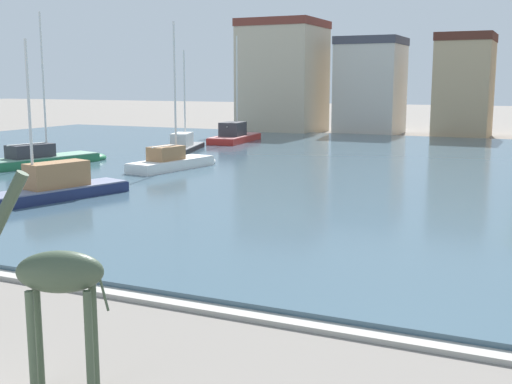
% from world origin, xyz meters
% --- Properties ---
extents(harbor_water, '(89.51, 49.85, 0.25)m').
position_xyz_m(harbor_water, '(0.00, 32.41, 0.13)').
color(harbor_water, '#3D5666').
rests_on(harbor_water, ground).
extents(quay_edge_coping, '(89.51, 0.50, 0.12)m').
position_xyz_m(quay_edge_coping, '(0.00, 7.24, 0.06)').
color(quay_edge_coping, '#ADA89E').
rests_on(quay_edge_coping, ground).
extents(giraffe_statue, '(2.29, 1.39, 4.21)m').
position_xyz_m(giraffe_statue, '(0.74, 2.47, 2.15)').
color(giraffe_statue, '#3D4C38').
rests_on(giraffe_statue, ground).
extents(sailboat_navy, '(3.96, 9.14, 7.22)m').
position_xyz_m(sailboat_navy, '(-11.97, 15.47, 0.61)').
color(sailboat_navy, navy).
rests_on(sailboat_navy, ground).
extents(sailboat_white, '(2.73, 7.20, 8.89)m').
position_xyz_m(sailboat_white, '(-12.28, 27.57, 0.58)').
color(sailboat_white, white).
rests_on(sailboat_white, ground).
extents(sailboat_green, '(4.04, 9.08, 9.63)m').
position_xyz_m(sailboat_green, '(-20.58, 25.64, 0.56)').
color(sailboat_green, '#236B42').
rests_on(sailboat_green, ground).
extents(sailboat_black, '(3.80, 7.85, 7.74)m').
position_xyz_m(sailboat_black, '(-17.13, 36.70, 0.54)').
color(sailboat_black, black).
rests_on(sailboat_black, ground).
extents(sailboat_red, '(3.12, 8.47, 9.28)m').
position_xyz_m(sailboat_red, '(-16.91, 45.12, 0.64)').
color(sailboat_red, red).
rests_on(sailboat_red, ground).
extents(townhouse_tall_gabled, '(7.99, 8.14, 11.82)m').
position_xyz_m(townhouse_tall_gabled, '(-18.45, 59.43, 5.92)').
color(townhouse_tall_gabled, '#C6B293').
rests_on(townhouse_tall_gabled, ground).
extents(townhouse_end_terrace, '(6.37, 6.76, 9.90)m').
position_xyz_m(townhouse_end_terrace, '(-9.41, 61.39, 4.97)').
color(townhouse_end_terrace, beige).
rests_on(townhouse_end_terrace, ground).
extents(townhouse_narrow_midrow, '(5.27, 6.25, 10.00)m').
position_xyz_m(townhouse_narrow_midrow, '(-0.01, 61.01, 5.02)').
color(townhouse_narrow_midrow, tan).
rests_on(townhouse_narrow_midrow, ground).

